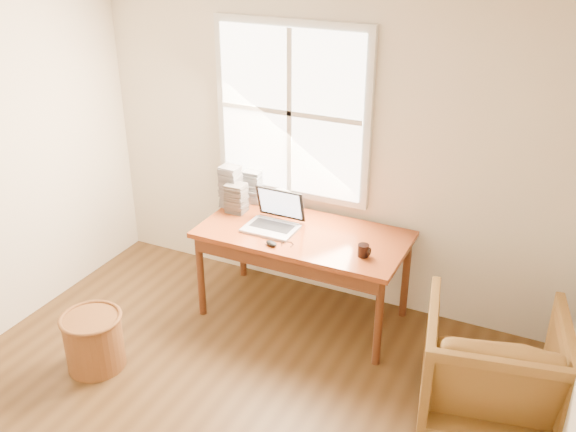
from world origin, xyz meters
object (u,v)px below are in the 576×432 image
desk (303,235)px  laptop (270,212)px  armchair (492,367)px  coffee_mug (363,250)px  cd_stack_a (253,186)px  wicker_stool (94,342)px

desk → laptop: (-0.25, -0.07, 0.18)m
armchair → coffee_mug: coffee_mug is taller
desk → coffee_mug: 0.56m
armchair → cd_stack_a: bearing=-33.5°
desk → armchair: armchair is taller
desk → cd_stack_a: 0.72m
desk → cd_stack_a: size_ratio=5.63×
laptop → coffee_mug: (0.78, -0.08, -0.11)m
cd_stack_a → laptop: bearing=-48.0°
desk → laptop: size_ratio=3.65×
cd_stack_a → wicker_stool: bearing=-106.2°
desk → armchair: 1.68m
armchair → laptop: (-1.80, 0.47, 0.51)m
desk → armchair: size_ratio=1.85×
armchair → wicker_stool: 2.72m
wicker_stool → cd_stack_a: bearing=73.8°
desk → wicker_stool: size_ratio=3.91×
laptop → cd_stack_a: (-0.37, 0.41, -0.01)m
armchair → wicker_stool: bearing=3.4°
wicker_stool → cd_stack_a: (0.46, 1.57, 0.69)m
desk → cd_stack_a: cd_stack_a is taller
desk → armchair: bearing=-19.2°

